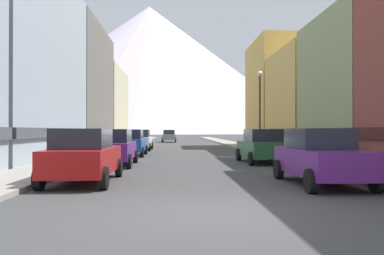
{
  "coord_description": "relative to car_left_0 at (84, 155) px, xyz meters",
  "views": [
    {
      "loc": [
        -0.83,
        -8.21,
        1.73
      ],
      "look_at": [
        0.76,
        27.49,
        1.97
      ],
      "focal_mm": 37.14,
      "sensor_mm": 36.0,
      "label": 1
    }
  ],
  "objects": [
    {
      "name": "ground_plane",
      "position": [
        3.8,
        -4.93,
        -0.9
      ],
      "size": [
        400.0,
        400.0,
        0.0
      ],
      "primitive_type": "plane",
      "color": "#3D3D3D"
    },
    {
      "name": "sidewalk_left",
      "position": [
        -2.45,
        30.07,
        -0.82
      ],
      "size": [
        2.5,
        100.0,
        0.15
      ],
      "primitive_type": "cube",
      "color": "gray",
      "rests_on": "ground"
    },
    {
      "name": "sidewalk_right",
      "position": [
        10.05,
        30.07,
        -0.82
      ],
      "size": [
        2.5,
        100.0,
        0.15
      ],
      "primitive_type": "cube",
      "color": "gray",
      "rests_on": "ground"
    },
    {
      "name": "storefront_left_2",
      "position": [
        -6.78,
        24.05,
        4.57
      ],
      "size": [
        6.47,
        13.23,
        11.3
      ],
      "color": "#66605B",
      "rests_on": "ground"
    },
    {
      "name": "storefront_left_3",
      "position": [
        -8.48,
        37.93,
        3.7
      ],
      "size": [
        9.85,
        13.56,
        9.52
      ],
      "color": "beige",
      "rests_on": "ground"
    },
    {
      "name": "storefront_right_2",
      "position": [
        16.13,
        18.43,
        3.03
      ],
      "size": [
        9.95,
        9.08,
        8.16
      ],
      "color": "#D8B259",
      "rests_on": "ground"
    },
    {
      "name": "storefront_right_3",
      "position": [
        15.95,
        28.34,
        4.47
      ],
      "size": [
        9.61,
        9.72,
        11.08
      ],
      "color": "#D8B259",
      "rests_on": "ground"
    },
    {
      "name": "car_left_0",
      "position": [
        0.0,
        0.0,
        0.0
      ],
      "size": [
        2.09,
        4.41,
        1.78
      ],
      "color": "#9E1111",
      "rests_on": "ground"
    },
    {
      "name": "car_left_1",
      "position": [
        0.0,
        6.27,
        0.0
      ],
      "size": [
        2.09,
        4.41,
        1.78
      ],
      "color": "#591E72",
      "rests_on": "ground"
    },
    {
      "name": "car_left_2",
      "position": [
        -0.0,
        13.72,
        0.0
      ],
      "size": [
        2.07,
        4.4,
        1.78
      ],
      "color": "#19478C",
      "rests_on": "ground"
    },
    {
      "name": "car_left_3",
      "position": [
        -0.0,
        21.17,
        0.0
      ],
      "size": [
        2.07,
        4.41,
        1.78
      ],
      "color": "silver",
      "rests_on": "ground"
    },
    {
      "name": "car_right_0",
      "position": [
        7.6,
        -0.78,
        0.0
      ],
      "size": [
        2.08,
        4.41,
        1.78
      ],
      "color": "#591E72",
      "rests_on": "ground"
    },
    {
      "name": "car_right_1",
      "position": [
        7.6,
        7.67,
        0.0
      ],
      "size": [
        2.16,
        4.44,
        1.78
      ],
      "color": "#265933",
      "rests_on": "ground"
    },
    {
      "name": "car_driving_0",
      "position": [
        2.2,
        44.43,
        0.0
      ],
      "size": [
        2.06,
        4.4,
        1.78
      ],
      "color": "slate",
      "rests_on": "ground"
    },
    {
      "name": "potted_plant_0",
      "position": [
        10.8,
        3.78,
        -0.23
      ],
      "size": [
        0.61,
        0.61,
        0.98
      ],
      "color": "#4C4C51",
      "rests_on": "sidewalk_right"
    },
    {
      "name": "pedestrian_0",
      "position": [
        10.05,
        20.07,
        -0.04
      ],
      "size": [
        0.36,
        0.36,
        1.56
      ],
      "color": "maroon",
      "rests_on": "sidewalk_right"
    },
    {
      "name": "pedestrian_1",
      "position": [
        10.05,
        17.15,
        0.04
      ],
      "size": [
        0.36,
        0.36,
        1.71
      ],
      "color": "brown",
      "rests_on": "sidewalk_right"
    },
    {
      "name": "streetlamp_right",
      "position": [
        9.15,
        15.27,
        3.09
      ],
      "size": [
        0.36,
        0.36,
        5.86
      ],
      "color": "black",
      "rests_on": "sidewalk_right"
    },
    {
      "name": "mountain_backdrop",
      "position": [
        -14.1,
        255.07,
        41.74
      ],
      "size": [
        220.22,
        220.22,
        85.28
      ],
      "primitive_type": "cone",
      "color": "silver",
      "rests_on": "ground"
    }
  ]
}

